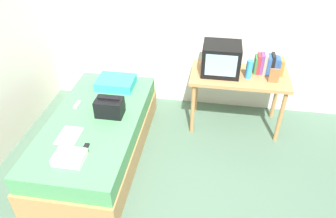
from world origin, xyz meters
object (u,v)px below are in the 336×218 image
at_px(book_row, 269,64).
at_px(pillow, 116,83).
at_px(remote_silver, 77,105).
at_px(bed, 97,136).
at_px(desk, 239,81).
at_px(water_bottle, 249,69).
at_px(tv, 221,59).
at_px(handbag, 109,107).
at_px(magazine, 69,136).
at_px(folded_towel, 70,157).
at_px(picture_frame, 274,76).
at_px(remote_dark, 85,149).

height_order(book_row, pillow, book_row).
relative_size(pillow, remote_silver, 3.20).
bearing_deg(book_row, bed, -155.04).
xyz_separation_m(desk, water_bottle, (0.09, -0.06, 0.21)).
height_order(tv, pillow, tv).
bearing_deg(handbag, magazine, -126.05).
bearing_deg(water_bottle, bed, -156.36).
height_order(magazine, folded_towel, folded_towel).
relative_size(handbag, folded_towel, 1.07).
distance_m(book_row, pillow, 1.88).
xyz_separation_m(water_bottle, picture_frame, (0.28, -0.06, -0.03)).
xyz_separation_m(bed, pillow, (0.05, 0.69, 0.31)).
bearing_deg(remote_silver, desk, 17.52).
height_order(bed, remote_dark, remote_dark).
height_order(handbag, folded_towel, handbag).
bearing_deg(magazine, tv, 37.35).
relative_size(desk, water_bottle, 5.25).
relative_size(tv, remote_silver, 3.06).
bearing_deg(book_row, magazine, -149.38).
distance_m(handbag, folded_towel, 0.77).
relative_size(bed, tv, 4.55).
height_order(tv, magazine, tv).
height_order(book_row, handbag, book_row).
distance_m(book_row, magazine, 2.40).
distance_m(tv, book_row, 0.57).
bearing_deg(remote_dark, magazine, 143.83).
height_order(pillow, remote_dark, pillow).
bearing_deg(water_bottle, handbag, -157.18).
bearing_deg(remote_silver, remote_dark, -62.78).
bearing_deg(tv, handbag, -148.91).
distance_m(water_bottle, magazine, 2.12).
bearing_deg(bed, water_bottle, 23.64).
bearing_deg(pillow, water_bottle, 1.17).
bearing_deg(handbag, book_row, 24.38).
xyz_separation_m(picture_frame, pillow, (-1.89, 0.03, -0.28)).
bearing_deg(handbag, remote_dark, -97.03).
relative_size(bed, folded_towel, 7.14).
bearing_deg(tv, bed, -148.91).
height_order(desk, remote_silver, desk).
distance_m(desk, handbag, 1.57).
xyz_separation_m(water_bottle, remote_silver, (-1.93, -0.52, -0.35)).
bearing_deg(remote_dark, remote_silver, 117.22).
bearing_deg(folded_towel, book_row, 39.10).
height_order(bed, handbag, handbag).
height_order(book_row, magazine, book_row).
distance_m(tv, pillow, 1.34).
relative_size(handbag, remote_silver, 2.08).
relative_size(remote_dark, remote_silver, 1.08).
distance_m(bed, folded_towel, 0.72).
bearing_deg(handbag, desk, 26.08).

